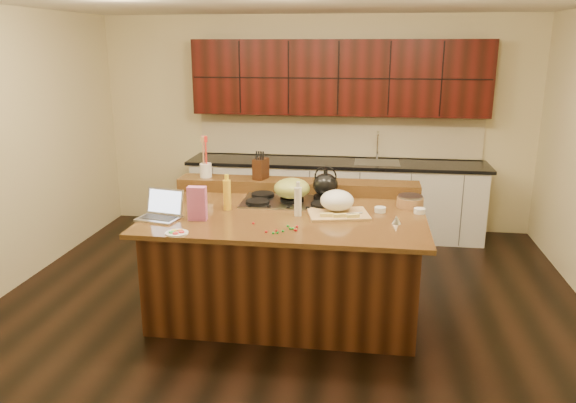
# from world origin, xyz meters

# --- Properties ---
(room) EXTENTS (5.52, 5.02, 2.72)m
(room) POSITION_xyz_m (0.00, 0.00, 1.35)
(room) COLOR black
(room) RESTS_ON ground
(island) EXTENTS (2.40, 1.60, 0.92)m
(island) POSITION_xyz_m (0.00, 0.00, 0.46)
(island) COLOR black
(island) RESTS_ON ground
(back_ledge) EXTENTS (2.40, 0.30, 0.12)m
(back_ledge) POSITION_xyz_m (0.00, 0.70, 0.98)
(back_ledge) COLOR black
(back_ledge) RESTS_ON island
(cooktop) EXTENTS (0.92, 0.52, 0.05)m
(cooktop) POSITION_xyz_m (0.00, 0.30, 0.94)
(cooktop) COLOR gray
(cooktop) RESTS_ON island
(back_counter) EXTENTS (3.70, 0.66, 2.40)m
(back_counter) POSITION_xyz_m (0.30, 2.23, 0.98)
(back_counter) COLOR silver
(back_counter) RESTS_ON ground
(kettle) EXTENTS (0.26, 0.26, 0.21)m
(kettle) POSITION_xyz_m (0.30, 0.43, 1.07)
(kettle) COLOR black
(kettle) RESTS_ON cooktop
(green_bowl) EXTENTS (0.44, 0.44, 0.18)m
(green_bowl) POSITION_xyz_m (0.00, 0.30, 1.06)
(green_bowl) COLOR olive
(green_bowl) RESTS_ON cooktop
(laptop) EXTENTS (0.39, 0.33, 0.24)m
(laptop) POSITION_xyz_m (-1.03, -0.33, 0.98)
(laptop) COLOR #B7B7BC
(laptop) RESTS_ON island
(oil_bottle) EXTENTS (0.08, 0.08, 0.27)m
(oil_bottle) POSITION_xyz_m (-0.54, -0.00, 1.06)
(oil_bottle) COLOR yellow
(oil_bottle) RESTS_ON island
(vinegar_bottle) EXTENTS (0.07, 0.07, 0.25)m
(vinegar_bottle) POSITION_xyz_m (0.11, -0.10, 1.04)
(vinegar_bottle) COLOR silver
(vinegar_bottle) RESTS_ON island
(wooden_tray) EXTENTS (0.57, 0.47, 0.21)m
(wooden_tray) POSITION_xyz_m (0.44, 0.01, 1.01)
(wooden_tray) COLOR tan
(wooden_tray) RESTS_ON island
(ramekin_a) EXTENTS (0.10, 0.10, 0.04)m
(ramekin_a) POSITION_xyz_m (1.15, 0.12, 0.94)
(ramekin_a) COLOR white
(ramekin_a) RESTS_ON island
(ramekin_b) EXTENTS (0.13, 0.13, 0.04)m
(ramekin_b) POSITION_xyz_m (0.81, 0.11, 0.94)
(ramekin_b) COLOR white
(ramekin_b) RESTS_ON island
(ramekin_c) EXTENTS (0.12, 0.12, 0.04)m
(ramekin_c) POSITION_xyz_m (1.15, 0.42, 0.94)
(ramekin_c) COLOR white
(ramekin_c) RESTS_ON island
(strainer_bowl) EXTENTS (0.27, 0.27, 0.09)m
(strainer_bowl) POSITION_xyz_m (1.08, 0.30, 0.97)
(strainer_bowl) COLOR #996B3F
(strainer_bowl) RESTS_ON island
(kitchen_timer) EXTENTS (0.10, 0.10, 0.07)m
(kitchen_timer) POSITION_xyz_m (0.94, -0.21, 0.96)
(kitchen_timer) COLOR silver
(kitchen_timer) RESTS_ON island
(pink_bag) EXTENTS (0.16, 0.09, 0.29)m
(pink_bag) POSITION_xyz_m (-0.71, -0.34, 1.06)
(pink_bag) COLOR #BF5A94
(pink_bag) RESTS_ON island
(candy_plate) EXTENTS (0.19, 0.19, 0.01)m
(candy_plate) POSITION_xyz_m (-0.77, -0.71, 0.93)
(candy_plate) COLOR white
(candy_plate) RESTS_ON island
(package_box) EXTENTS (0.09, 0.06, 0.13)m
(package_box) POSITION_xyz_m (-1.04, -0.18, 0.98)
(package_box) COLOR #BF8143
(package_box) RESTS_ON island
(utensil_crock) EXTENTS (0.12, 0.12, 0.14)m
(utensil_crock) POSITION_xyz_m (-0.94, 0.70, 1.11)
(utensil_crock) COLOR white
(utensil_crock) RESTS_ON back_ledge
(knife_block) EXTENTS (0.15, 0.19, 0.21)m
(knife_block) POSITION_xyz_m (-0.37, 0.70, 1.14)
(knife_block) COLOR black
(knife_block) RESTS_ON back_ledge
(gumdrop_0) EXTENTS (0.02, 0.02, 0.02)m
(gumdrop_0) POSITION_xyz_m (0.14, -0.51, 0.93)
(gumdrop_0) COLOR red
(gumdrop_0) RESTS_ON island
(gumdrop_1) EXTENTS (0.02, 0.02, 0.02)m
(gumdrop_1) POSITION_xyz_m (0.09, -0.48, 0.93)
(gumdrop_1) COLOR #198C26
(gumdrop_1) RESTS_ON island
(gumdrop_2) EXTENTS (0.02, 0.02, 0.02)m
(gumdrop_2) POSITION_xyz_m (0.14, -0.43, 0.93)
(gumdrop_2) COLOR red
(gumdrop_2) RESTS_ON island
(gumdrop_3) EXTENTS (0.02, 0.02, 0.02)m
(gumdrop_3) POSITION_xyz_m (0.12, -0.48, 0.93)
(gumdrop_3) COLOR #198C26
(gumdrop_3) RESTS_ON island
(gumdrop_4) EXTENTS (0.02, 0.02, 0.02)m
(gumdrop_4) POSITION_xyz_m (0.15, -0.52, 0.93)
(gumdrop_4) COLOR red
(gumdrop_4) RESTS_ON island
(gumdrop_5) EXTENTS (0.02, 0.02, 0.02)m
(gumdrop_5) POSITION_xyz_m (0.05, -0.55, 0.93)
(gumdrop_5) COLOR #198C26
(gumdrop_5) RESTS_ON island
(gumdrop_6) EXTENTS (0.02, 0.02, 0.02)m
(gumdrop_6) POSITION_xyz_m (-0.08, -0.59, 0.93)
(gumdrop_6) COLOR red
(gumdrop_6) RESTS_ON island
(gumdrop_7) EXTENTS (0.02, 0.02, 0.02)m
(gumdrop_7) POSITION_xyz_m (-0.02, -0.61, 0.93)
(gumdrop_7) COLOR #198C26
(gumdrop_7) RESTS_ON island
(gumdrop_8) EXTENTS (0.02, 0.02, 0.02)m
(gumdrop_8) POSITION_xyz_m (-0.22, -0.39, 0.93)
(gumdrop_8) COLOR red
(gumdrop_8) RESTS_ON island
(gumdrop_9) EXTENTS (0.02, 0.02, 0.02)m
(gumdrop_9) POSITION_xyz_m (0.07, -0.42, 0.93)
(gumdrop_9) COLOR #198C26
(gumdrop_9) RESTS_ON island
(gumdrop_10) EXTENTS (0.02, 0.02, 0.02)m
(gumdrop_10) POSITION_xyz_m (-0.00, -0.55, 0.93)
(gumdrop_10) COLOR red
(gumdrop_10) RESTS_ON island
(gumdrop_11) EXTENTS (0.02, 0.02, 0.02)m
(gumdrop_11) POSITION_xyz_m (0.01, -0.60, 0.93)
(gumdrop_11) COLOR #198C26
(gumdrop_11) RESTS_ON island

